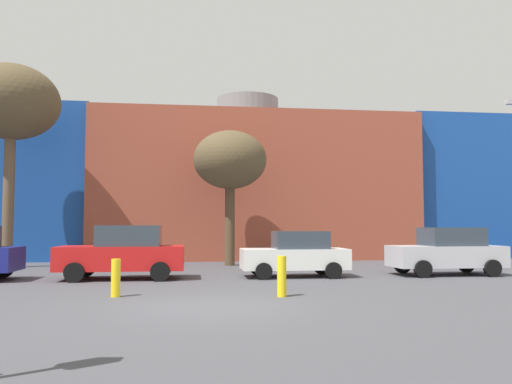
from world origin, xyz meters
TOP-DOWN VIEW (x-y plane):
  - ground_plane at (0.00, 0.00)m, footprint 200.00×200.00m
  - building_backdrop at (3.20, 21.36)m, footprint 31.67×12.78m
  - parked_car_1 at (-2.78, 6.58)m, footprint 4.30×2.11m
  - parked_car_2 at (3.33, 6.58)m, footprint 3.83×1.88m
  - parked_car_3 at (9.15, 6.58)m, footprint 4.12×2.02m
  - bare_tree_0 at (-8.52, 12.20)m, footprint 4.24×4.24m
  - bare_tree_1 at (1.37, 12.35)m, footprint 3.46×3.46m
  - bollard_yellow_0 at (1.91, 1.45)m, footprint 0.24×0.24m
  - bollard_yellow_1 at (-2.40, 1.96)m, footprint 0.24×0.24m

SIDE VIEW (x-z plane):
  - ground_plane at x=0.00m, z-range 0.00..0.00m
  - bollard_yellow_1 at x=-2.40m, z-range 0.00..0.98m
  - bollard_yellow_0 at x=1.91m, z-range 0.00..1.06m
  - parked_car_2 at x=3.33m, z-range 0.00..1.65m
  - parked_car_3 at x=9.15m, z-range -0.01..1.78m
  - parked_car_1 at x=-2.78m, z-range -0.01..1.86m
  - building_backdrop at x=3.20m, z-range -0.91..9.25m
  - bare_tree_1 at x=1.37m, z-range 1.72..8.07m
  - bare_tree_0 at x=-8.52m, z-range 2.76..11.88m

